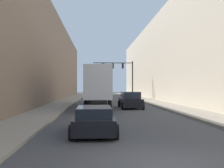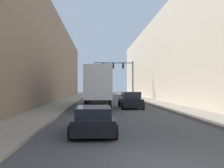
# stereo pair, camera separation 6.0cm
# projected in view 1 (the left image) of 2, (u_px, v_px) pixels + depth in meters

# --- Properties ---
(ground_plane) EXTENTS (200.00, 200.00, 0.00)m
(ground_plane) POSITION_uv_depth(u_px,v_px,m) (166.00, 167.00, 6.88)
(ground_plane) COLOR #424244
(sidewalk_right) EXTENTS (2.97, 80.00, 0.15)m
(sidewalk_right) POSITION_uv_depth(u_px,v_px,m) (150.00, 101.00, 37.22)
(sidewalk_right) COLOR gray
(sidewalk_right) RESTS_ON ground
(sidewalk_left) EXTENTS (2.97, 80.00, 0.15)m
(sidewalk_left) POSITION_uv_depth(u_px,v_px,m) (67.00, 101.00, 36.41)
(sidewalk_left) COLOR gray
(sidewalk_left) RESTS_ON ground
(building_right) EXTENTS (6.00, 80.00, 13.59)m
(building_right) POSITION_uv_depth(u_px,v_px,m) (179.00, 56.00, 37.58)
(building_right) COLOR beige
(building_right) RESTS_ON ground
(building_left) EXTENTS (6.00, 80.00, 13.16)m
(building_left) POSITION_uv_depth(u_px,v_px,m) (36.00, 57.00, 36.19)
(building_left) COLOR #846B56
(building_left) RESTS_ON ground
(semi_truck) EXTENTS (2.42, 13.54, 4.07)m
(semi_truck) POSITION_uv_depth(u_px,v_px,m) (97.00, 86.00, 27.00)
(semi_truck) COLOR silver
(semi_truck) RESTS_ON ground
(sedan_car) EXTENTS (2.06, 4.63, 1.25)m
(sedan_car) POSITION_uv_depth(u_px,v_px,m) (94.00, 120.00, 12.01)
(sedan_car) COLOR black
(sedan_car) RESTS_ON ground
(suv_car) EXTENTS (2.21, 4.89, 1.69)m
(suv_car) POSITION_uv_depth(u_px,v_px,m) (130.00, 100.00, 25.71)
(suv_car) COLOR black
(suv_car) RESTS_ON ground
(traffic_signal_gantry) EXTENTS (6.94, 0.35, 6.63)m
(traffic_signal_gantry) POSITION_uv_depth(u_px,v_px,m) (122.00, 72.00, 43.27)
(traffic_signal_gantry) COLOR black
(traffic_signal_gantry) RESTS_ON ground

